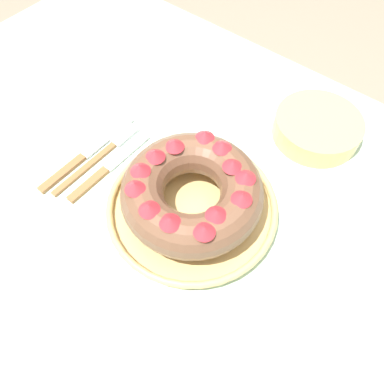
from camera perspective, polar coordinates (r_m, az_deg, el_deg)
ground_plane at (r=1.38m, az=0.58°, el=-19.19°), size 8.00×8.00×0.00m
dining_table at (r=0.75m, az=1.02°, el=-6.65°), size 1.51×0.93×0.77m
serving_dish at (r=0.65m, az=-0.00°, el=-2.33°), size 0.30×0.30×0.03m
bundt_cake at (r=0.61m, az=-0.00°, el=0.10°), size 0.24×0.24×0.08m
fork at (r=0.76m, az=-13.40°, el=5.71°), size 0.02×0.21×0.01m
serving_knife at (r=0.76m, az=-16.43°, el=5.05°), size 0.02×0.23×0.01m
cake_knife at (r=0.73m, az=-13.12°, el=3.22°), size 0.02×0.20×0.01m
side_bowl at (r=0.79m, az=18.53°, el=9.29°), size 0.17×0.17×0.04m
napkin at (r=0.63m, az=20.25°, el=-15.89°), size 0.17×0.13×0.00m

